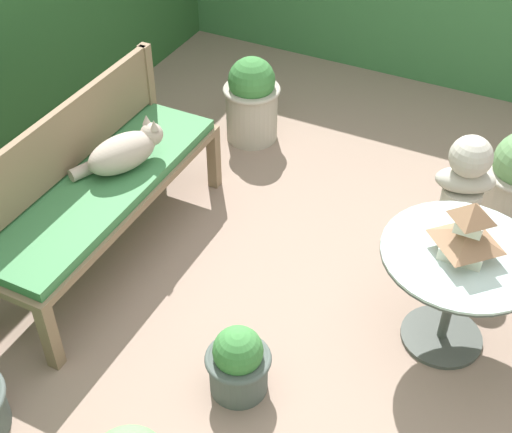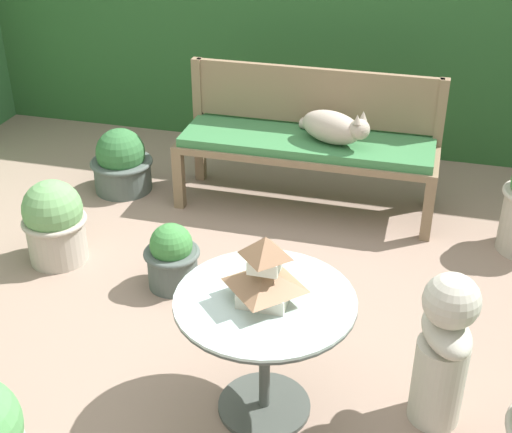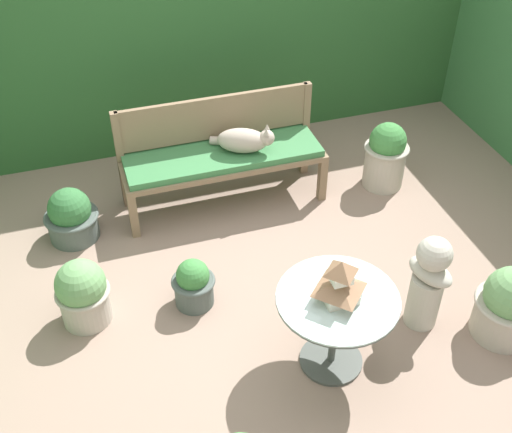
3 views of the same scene
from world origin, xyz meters
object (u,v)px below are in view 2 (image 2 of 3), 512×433
at_px(garden_bench, 306,148).
at_px(potted_plant_hedge_corner, 122,163).
at_px(potted_plant_bench_right, 54,222).
at_px(pagoda_birdhouse, 265,273).
at_px(garden_bust, 444,348).
at_px(potted_plant_table_far, 172,257).
at_px(patio_table, 265,323).
at_px(cat, 334,127).

xyz_separation_m(garden_bench, potted_plant_hedge_corner, (-1.17, -0.07, -0.21)).
bearing_deg(garden_bench, potted_plant_bench_right, -141.69).
relative_size(pagoda_birdhouse, potted_plant_hedge_corner, 0.65).
bearing_deg(potted_plant_bench_right, garden_bust, -18.16).
bearing_deg(potted_plant_table_far, garden_bust, -23.94).
distance_m(potted_plant_hedge_corner, potted_plant_table_far, 1.15).
bearing_deg(patio_table, potted_plant_bench_right, 149.62).
distance_m(pagoda_birdhouse, potted_plant_table_far, 1.10).
bearing_deg(potted_plant_hedge_corner, garden_bench, 3.62).
distance_m(garden_bench, potted_plant_hedge_corner, 1.19).
distance_m(pagoda_birdhouse, potted_plant_hedge_corner, 2.18).
xyz_separation_m(patio_table, garden_bust, (0.67, 0.13, -0.08)).
distance_m(garden_bust, potted_plant_hedge_corner, 2.52).
height_order(patio_table, garden_bust, garden_bust).
xyz_separation_m(garden_bust, potted_plant_table_far, (-1.33, 0.59, -0.19)).
height_order(garden_bench, pagoda_birdhouse, pagoda_birdhouse).
bearing_deg(garden_bench, patio_table, -83.89).
bearing_deg(cat, pagoda_birdhouse, -66.94).
height_order(garden_bench, cat, cat).
bearing_deg(patio_table, garden_bust, 11.00).
relative_size(potted_plant_bench_right, potted_plant_table_far, 1.32).
xyz_separation_m(garden_bench, potted_plant_table_far, (-0.48, -0.99, -0.22)).
bearing_deg(patio_table, cat, 90.87).
bearing_deg(potted_plant_table_far, potted_plant_bench_right, 174.14).
distance_m(patio_table, potted_plant_hedge_corner, 2.14).
xyz_separation_m(cat, potted_plant_bench_right, (-1.32, -0.90, -0.32)).
height_order(cat, garden_bust, same).
height_order(garden_bust, potted_plant_table_far, garden_bust).
height_order(cat, pagoda_birdhouse, pagoda_birdhouse).
relative_size(garden_bust, potted_plant_bench_right, 1.46).
height_order(potted_plant_hedge_corner, potted_plant_table_far, potted_plant_hedge_corner).
xyz_separation_m(patio_table, potted_plant_table_far, (-0.66, 0.72, -0.27)).
distance_m(garden_bust, potted_plant_bench_right, 2.12).
bearing_deg(potted_plant_table_far, cat, 56.51).
height_order(garden_bench, garden_bust, garden_bust).
relative_size(garden_bench, garden_bust, 2.26).
relative_size(cat, garden_bust, 0.65).
xyz_separation_m(garden_bench, pagoda_birdhouse, (0.18, -1.71, 0.27)).
bearing_deg(potted_plant_table_far, potted_plant_hedge_corner, 126.80).
relative_size(cat, pagoda_birdhouse, 1.66).
relative_size(garden_bench, cat, 3.45).
xyz_separation_m(garden_bench, garden_bust, (0.85, -1.58, -0.04)).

